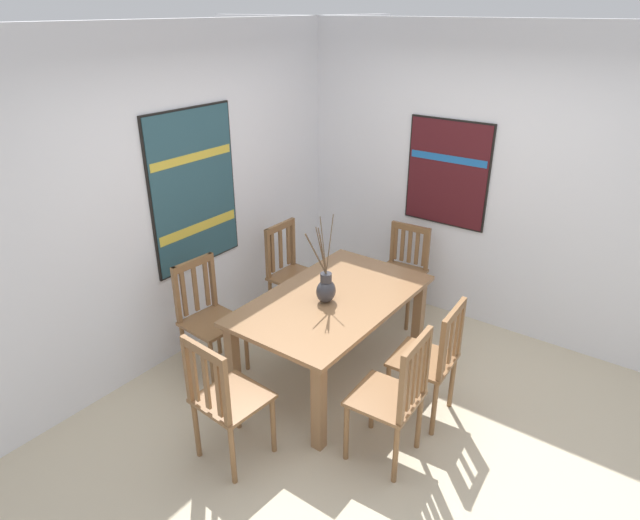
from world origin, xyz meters
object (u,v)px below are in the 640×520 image
chair_0 (292,273)px  painting_on_side_wall (448,173)px  chair_4 (403,269)px  centerpiece_vase (326,288)px  dining_table (333,309)px  chair_5 (208,317)px  chair_3 (226,399)px  painting_on_back_wall (194,190)px  chair_2 (430,359)px  chair_1 (394,395)px

chair_0 → painting_on_side_wall: bearing=-44.8°
chair_0 → chair_4: (0.70, -0.80, -0.01)m
centerpiece_vase → painting_on_side_wall: painting_on_side_wall is taller
dining_table → centerpiece_vase: centerpiece_vase is taller
chair_0 → chair_5: bearing=177.7°
chair_0 → chair_5: (-1.03, 0.04, 0.00)m
chair_3 → painting_on_back_wall: 1.83m
chair_3 → painting_on_side_wall: size_ratio=0.98×
centerpiece_vase → chair_5: centerpiece_vase is taller
centerpiece_vase → chair_2: centerpiece_vase is taller
chair_5 → painting_on_side_wall: painting_on_side_wall is taller
chair_4 → painting_on_back_wall: bearing=138.4°
chair_0 → chair_1: chair_1 is taller
painting_on_back_wall → dining_table: bearing=-81.4°
chair_0 → chair_2: bearing=-106.5°
centerpiece_vase → dining_table: bearing=-5.5°
chair_3 → centerpiece_vase: bearing=-0.8°
chair_1 → painting_on_back_wall: size_ratio=0.74×
chair_1 → chair_5: chair_1 is taller
centerpiece_vase → chair_4: 1.34m
chair_0 → chair_4: chair_0 is taller
dining_table → chair_0: (0.51, 0.83, -0.12)m
chair_4 → chair_5: bearing=154.1°
painting_on_back_wall → painting_on_side_wall: size_ratio=1.35×
painting_on_side_wall → chair_2: bearing=-156.9°
chair_2 → chair_1: bearing=-179.6°
chair_0 → chair_2: (-0.49, -1.67, -0.00)m
chair_1 → painting_on_side_wall: bearing=17.6°
chair_2 → painting_on_side_wall: 1.88m
chair_0 → chair_3: 1.86m
centerpiece_vase → chair_1: bearing=-116.8°
chair_2 → chair_3: 1.46m
chair_5 → painting_on_side_wall: size_ratio=0.99×
dining_table → painting_on_back_wall: 1.51m
dining_table → chair_0: 0.98m
chair_0 → painting_on_side_wall: painting_on_side_wall is taller
chair_0 → chair_5: chair_5 is taller
dining_table → chair_3: (-1.16, 0.02, -0.12)m
dining_table → chair_3: size_ratio=1.68×
painting_on_back_wall → chair_1: bearing=-98.7°
chair_4 → chair_3: bearing=-179.9°
painting_on_back_wall → chair_5: bearing=-129.0°
chair_3 → painting_on_back_wall: bearing=52.1°
chair_2 → chair_3: size_ratio=0.98×
chair_2 → chair_4: bearing=36.0°
chair_2 → chair_4: 1.47m
chair_0 → chair_1: (-1.02, -1.67, 0.02)m
chair_4 → chair_2: bearing=-144.0°
centerpiece_vase → chair_2: size_ratio=0.71×
dining_table → chair_5: chair_5 is taller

